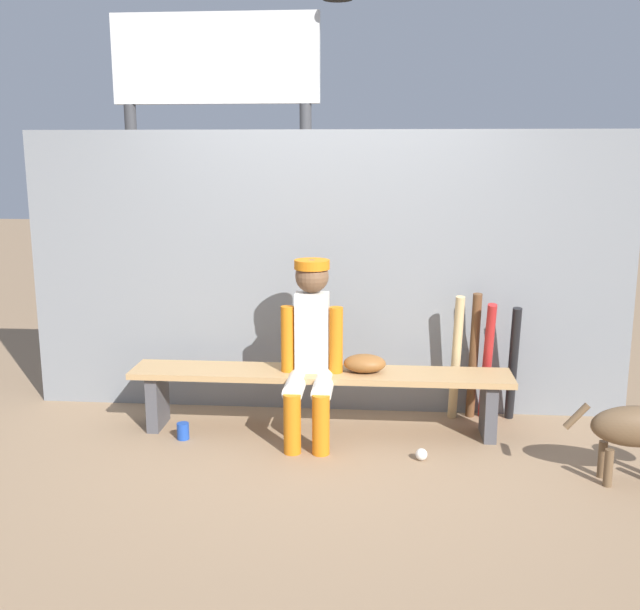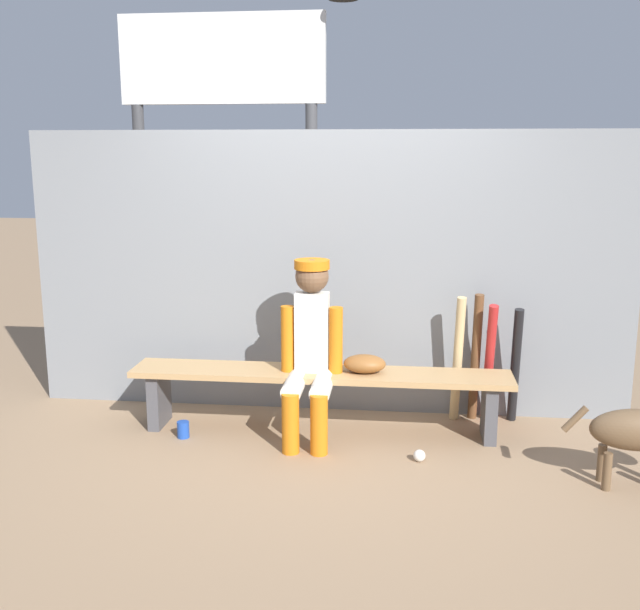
% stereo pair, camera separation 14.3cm
% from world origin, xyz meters
% --- Properties ---
extents(ground_plane, '(30.00, 30.00, 0.00)m').
position_xyz_m(ground_plane, '(0.00, 0.00, 0.00)').
color(ground_plane, '#937556').
extents(chainlink_fence, '(4.30, 0.03, 2.01)m').
position_xyz_m(chainlink_fence, '(0.00, 0.46, 1.00)').
color(chainlink_fence, gray).
rests_on(chainlink_fence, ground_plane).
extents(dugout_bench, '(2.54, 0.36, 0.43)m').
position_xyz_m(dugout_bench, '(0.00, 0.00, 0.34)').
color(dugout_bench, tan).
rests_on(dugout_bench, ground_plane).
extents(player_seated, '(0.41, 0.55, 1.18)m').
position_xyz_m(player_seated, '(-0.05, -0.10, 0.63)').
color(player_seated, silver).
rests_on(player_seated, ground_plane).
extents(baseball_glove, '(0.28, 0.20, 0.12)m').
position_xyz_m(baseball_glove, '(0.30, 0.00, 0.49)').
color(baseball_glove, brown).
rests_on(baseball_glove, dugout_bench).
extents(bat_wood_natural, '(0.09, 0.19, 0.91)m').
position_xyz_m(bat_wood_natural, '(0.92, 0.29, 0.45)').
color(bat_wood_natural, tan).
rests_on(bat_wood_natural, ground_plane).
extents(bat_wood_dark, '(0.08, 0.15, 0.91)m').
position_xyz_m(bat_wood_dark, '(1.05, 0.34, 0.46)').
color(bat_wood_dark, brown).
rests_on(bat_wood_dark, ground_plane).
extents(bat_aluminum_red, '(0.07, 0.27, 0.87)m').
position_xyz_m(bat_aluminum_red, '(1.14, 0.29, 0.43)').
color(bat_aluminum_red, '#B22323').
rests_on(bat_aluminum_red, ground_plane).
extents(bat_aluminum_black, '(0.07, 0.20, 0.83)m').
position_xyz_m(bat_aluminum_black, '(1.32, 0.31, 0.42)').
color(bat_aluminum_black, black).
rests_on(bat_aluminum_black, ground_plane).
extents(baseball, '(0.07, 0.07, 0.07)m').
position_xyz_m(baseball, '(0.66, -0.42, 0.04)').
color(baseball, white).
rests_on(baseball, ground_plane).
extents(cup_on_ground, '(0.08, 0.08, 0.11)m').
position_xyz_m(cup_on_ground, '(-0.89, -0.21, 0.06)').
color(cup_on_ground, '#1E47AD').
rests_on(cup_on_ground, ground_plane).
extents(cup_on_bench, '(0.08, 0.08, 0.11)m').
position_xyz_m(cup_on_bench, '(0.03, 0.01, 0.48)').
color(cup_on_bench, silver).
rests_on(cup_on_bench, dugout_bench).
extents(scoreboard, '(2.01, 0.27, 3.22)m').
position_xyz_m(scoreboard, '(-0.94, 1.59, 2.22)').
color(scoreboard, '#3F3F42').
rests_on(scoreboard, ground_plane).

